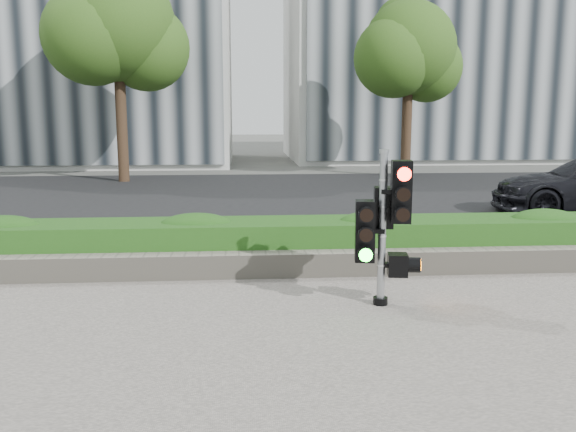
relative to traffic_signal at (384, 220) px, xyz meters
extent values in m
plane|color=#51514C|center=(-1.17, -0.53, -1.06)|extent=(120.00, 120.00, 0.00)
cube|color=black|center=(-1.17, 9.47, -1.05)|extent=(60.00, 13.00, 0.02)
cube|color=gray|center=(-1.17, 2.62, -1.00)|extent=(60.00, 0.25, 0.12)
cube|color=gray|center=(-1.17, 1.37, -0.86)|extent=(12.00, 0.32, 0.34)
cube|color=#3D8127|center=(-1.17, 2.02, -0.69)|extent=(12.00, 1.00, 0.68)
cube|color=#B7B7B2|center=(9.83, 24.47, 4.94)|extent=(18.00, 10.00, 12.00)
cylinder|color=black|center=(-5.67, 13.97, 0.95)|extent=(0.36, 0.36, 4.03)
sphere|color=#284D16|center=(-5.67, 13.97, 4.12)|extent=(3.74, 3.74, 3.74)
sphere|color=#284D16|center=(-4.81, 14.33, 3.40)|extent=(2.88, 2.88, 2.88)
sphere|color=#284D16|center=(-6.39, 13.54, 3.69)|extent=(3.17, 3.17, 3.17)
sphere|color=#284D16|center=(-5.67, 14.69, 4.99)|extent=(2.59, 2.59, 2.59)
cylinder|color=black|center=(4.33, 14.97, 0.73)|extent=(0.36, 0.36, 3.58)
sphere|color=#284D16|center=(4.33, 14.97, 3.55)|extent=(3.33, 3.33, 3.33)
sphere|color=#284D16|center=(5.09, 15.29, 2.91)|extent=(2.56, 2.56, 2.56)
sphere|color=#284D16|center=(3.69, 14.59, 3.16)|extent=(2.82, 2.82, 2.82)
sphere|color=#284D16|center=(4.33, 15.61, 4.31)|extent=(2.30, 2.30, 2.30)
cylinder|color=black|center=(-0.03, -0.02, -0.99)|extent=(0.18, 0.18, 0.09)
cylinder|color=gray|center=(-0.03, -0.02, -0.12)|extent=(0.09, 0.09, 1.82)
cylinder|color=gray|center=(-0.03, -0.02, 0.81)|extent=(0.12, 0.12, 0.04)
cube|color=#FF1107|center=(0.17, -0.08, 0.35)|extent=(0.26, 0.26, 0.73)
cube|color=#14E51E|center=(-0.24, -0.02, -0.13)|extent=(0.26, 0.26, 0.73)
cube|color=black|center=(0.03, 0.18, 0.12)|extent=(0.26, 0.26, 0.50)
cube|color=orange|center=(0.17, -0.03, -0.54)|extent=(0.26, 0.26, 0.27)
camera|label=1|loc=(-1.68, -7.01, 1.26)|focal=38.00mm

